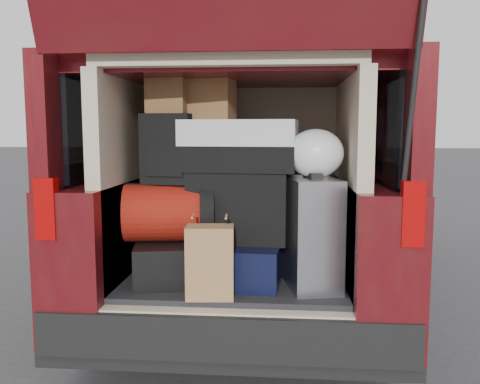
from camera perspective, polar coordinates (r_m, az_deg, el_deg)
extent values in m
plane|color=#343436|center=(3.01, -0.95, -20.65)|extent=(80.00, 80.00, 0.00)
cylinder|color=black|center=(3.42, -14.33, -11.62)|extent=(0.24, 0.64, 0.64)
cylinder|color=black|center=(3.29, 14.51, -12.40)|extent=(0.24, 0.64, 0.64)
cylinder|color=black|center=(6.54, -4.80, -2.59)|extent=(0.24, 0.64, 0.64)
cylinder|color=black|center=(6.47, 9.68, -2.76)|extent=(0.24, 0.64, 0.64)
cube|color=black|center=(4.88, 1.55, -6.56)|extent=(1.90, 4.85, 0.08)
cube|color=#500812|center=(4.90, -7.64, -1.31)|extent=(0.33, 4.85, 0.80)
cube|color=#500812|center=(4.81, 10.94, -1.53)|extent=(0.33, 4.85, 0.80)
cube|color=#500812|center=(4.75, 1.61, 10.94)|extent=(1.82, 4.46, 0.10)
cube|color=black|center=(4.78, -9.16, 7.36)|extent=(0.12, 4.25, 0.68)
cube|color=black|center=(4.67, 12.45, 7.30)|extent=(0.12, 4.25, 0.68)
cube|color=black|center=(2.58, -1.65, -15.73)|extent=(1.86, 0.16, 0.22)
cube|color=#990505|center=(2.62, -20.86, -1.77)|extent=(0.10, 0.06, 0.30)
cube|color=#990505|center=(2.43, 18.79, -2.32)|extent=(0.10, 0.06, 0.30)
cube|color=black|center=(3.07, -0.44, -9.62)|extent=(1.24, 1.05, 0.06)
cube|color=#BBAA90|center=(3.09, -12.73, 1.74)|extent=(0.08, 1.05, 1.15)
cube|color=#BBAA90|center=(2.97, 12.33, 1.55)|extent=(0.08, 1.05, 1.15)
cube|color=#BBAA90|center=(3.51, 0.40, 2.50)|extent=(1.34, 0.06, 1.15)
cube|color=#BBAA90|center=(2.97, -0.46, 13.40)|extent=(1.34, 1.05, 0.06)
cylinder|color=black|center=(2.34, 19.32, 12.80)|extent=(0.02, 0.90, 0.76)
cube|color=black|center=(3.15, -0.43, -13.90)|extent=(1.24, 1.05, 0.55)
cube|color=black|center=(2.97, -7.60, -7.43)|extent=(0.51, 0.63, 0.22)
cube|color=black|center=(2.89, 0.49, -7.83)|extent=(0.45, 0.54, 0.22)
cube|color=white|center=(2.76, 8.07, -4.59)|extent=(0.32, 0.44, 0.59)
cube|color=#997245|center=(2.59, -3.40, -7.85)|extent=(0.25, 0.17, 0.37)
cube|color=maroon|center=(2.89, -7.90, -2.30)|extent=(0.54, 0.40, 0.32)
cube|color=black|center=(2.89, -0.05, -1.55)|extent=(0.58, 0.38, 0.40)
cube|color=black|center=(2.88, -8.15, 4.81)|extent=(0.28, 0.18, 0.39)
cube|color=silver|center=(2.85, -0.07, 5.22)|extent=(0.66, 0.39, 0.29)
cube|color=brown|center=(2.93, -8.02, 10.63)|extent=(0.24, 0.20, 0.20)
cube|color=brown|center=(2.94, -3.11, 10.34)|extent=(0.26, 0.23, 0.24)
ellipsoid|color=white|center=(2.75, 8.48, 4.31)|extent=(0.31, 0.29, 0.26)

